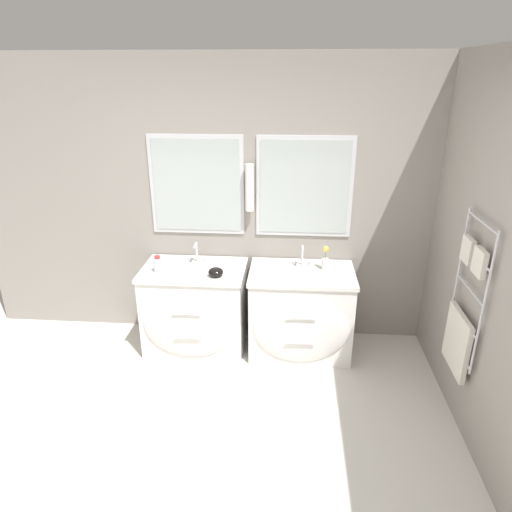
{
  "coord_description": "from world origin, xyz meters",
  "views": [
    {
      "loc": [
        0.45,
        -2.02,
        2.43
      ],
      "look_at": [
        0.18,
        1.39,
        1.04
      ],
      "focal_mm": 32.0,
      "sensor_mm": 36.0,
      "label": 1
    }
  ],
  "objects": [
    {
      "name": "vanity_left",
      "position": [
        -0.41,
        1.63,
        0.4
      ],
      "size": [
        0.93,
        0.68,
        0.79
      ],
      "color": "white",
      "rests_on": "ground_plane"
    },
    {
      "name": "ground_plane",
      "position": [
        0.0,
        0.0,
        0.0
      ],
      "size": [
        16.0,
        16.0,
        0.0
      ],
      "primitive_type": "plane",
      "color": "silver"
    },
    {
      "name": "faucet_left",
      "position": [
        -0.41,
        1.82,
        0.88
      ],
      "size": [
        0.17,
        0.12,
        0.19
      ],
      "color": "silver",
      "rests_on": "vanity_left"
    },
    {
      "name": "toiletry_bottle",
      "position": [
        -0.7,
        1.57,
        0.86
      ],
      "size": [
        0.07,
        0.07,
        0.15
      ],
      "color": "silver",
      "rests_on": "vanity_left"
    },
    {
      "name": "vanity_right",
      "position": [
        0.56,
        1.63,
        0.4
      ],
      "size": [
        0.93,
        0.68,
        0.79
      ],
      "color": "white",
      "rests_on": "ground_plane"
    },
    {
      "name": "wall_back",
      "position": [
        0.0,
        2.02,
        1.31
      ],
      "size": [
        5.05,
        0.16,
        2.6
      ],
      "color": "gray",
      "rests_on": "ground_plane"
    },
    {
      "name": "amenity_bowl",
      "position": [
        -0.18,
        1.52,
        0.83
      ],
      "size": [
        0.13,
        0.13,
        0.08
      ],
      "color": "black",
      "rests_on": "vanity_left"
    },
    {
      "name": "soap_dish",
      "position": [
        0.39,
        1.49,
        0.81
      ],
      "size": [
        0.09,
        0.06,
        0.04
      ],
      "color": "white",
      "rests_on": "vanity_right"
    },
    {
      "name": "faucet_right",
      "position": [
        0.56,
        1.82,
        0.88
      ],
      "size": [
        0.17,
        0.12,
        0.19
      ],
      "color": "silver",
      "rests_on": "vanity_right"
    },
    {
      "name": "flower_vase",
      "position": [
        0.76,
        1.74,
        0.89
      ],
      "size": [
        0.06,
        0.06,
        0.22
      ],
      "color": "silver",
      "rests_on": "vanity_right"
    },
    {
      "name": "wall_right",
      "position": [
        1.75,
        0.89,
        1.29
      ],
      "size": [
        0.13,
        3.98,
        2.6
      ],
      "color": "gray",
      "rests_on": "ground_plane"
    }
  ]
}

